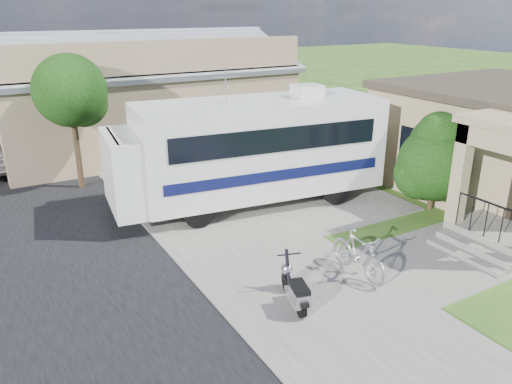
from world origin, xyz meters
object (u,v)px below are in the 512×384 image
bicycle (358,256)px  pickup_truck (4,144)px  motorhome (250,148)px  scooter (295,289)px  shrub (435,160)px  garden_hose (450,239)px

bicycle → pickup_truck: bearing=114.0°
motorhome → scooter: motorhome is taller
scooter → bicycle: 2.00m
scooter → pickup_truck: size_ratio=0.25×
shrub → scooter: (-6.84, -2.53, -1.12)m
shrub → bicycle: 5.44m
scooter → shrub: bearing=36.9°
shrub → garden_hose: bearing=-126.1°
motorhome → pickup_truck: (-6.37, 8.75, -1.03)m
bicycle → garden_hose: bearing=3.2°
shrub → scooter: shrub is taller
motorhome → shrub: size_ratio=2.83×
motorhome → garden_hose: (3.27, -5.12, -1.77)m
motorhome → garden_hose: bearing=-50.7°
bicycle → shrub: bearing=24.4°
scooter → garden_hose: 5.41m
pickup_truck → garden_hose: 16.91m
shrub → garden_hose: size_ratio=8.32×
shrub → garden_hose: 2.90m
bicycle → garden_hose: (3.40, 0.18, -0.46)m
garden_hose → bicycle: bearing=-176.9°
shrub → scooter: bearing=-159.7°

